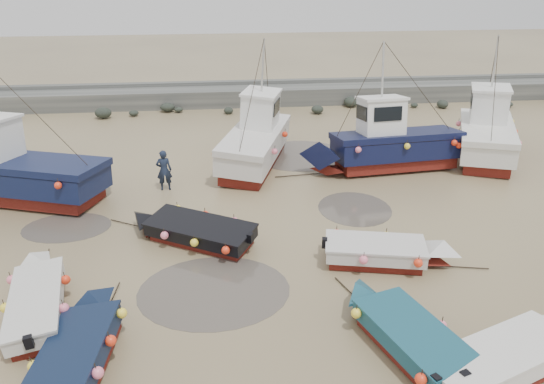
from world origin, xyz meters
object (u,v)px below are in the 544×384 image
Objects in this scene: dinghy_5 at (386,250)px; cabin_boat_2 at (386,144)px; cabin_boat_1 at (256,137)px; cabin_boat_3 at (487,130)px; person at (166,190)px; dinghy_4 at (193,228)px; dinghy_1 at (82,346)px; dinghy_2 at (405,329)px; dinghy_3 at (514,356)px; cabin_boat_0 at (1,171)px; dinghy_0 at (39,296)px.

dinghy_5 is 0.60× the size of cabin_boat_2.
cabin_boat_1 and cabin_boat_3 have the same top height.
cabin_boat_3 is 17.06m from person.
person is (-1.41, 4.96, -0.54)m from dinghy_4.
dinghy_1 is 0.61× the size of cabin_boat_1.
dinghy_2 is 8.86m from dinghy_4.
dinghy_1 is 1.03× the size of dinghy_4.
dinghy_1 is 11.17m from dinghy_3.
dinghy_5 is (-1.68, 5.48, 0.02)m from dinghy_3.
dinghy_2 and dinghy_4 have the same top height.
cabin_boat_0 reaches higher than dinghy_3.
dinghy_2 is 0.61× the size of cabin_boat_2.
dinghy_2 is 0.58× the size of cabin_boat_1.
dinghy_4 is 0.62× the size of cabin_boat_2.
cabin_boat_3 is (6.00, 1.54, 0.01)m from cabin_boat_2.
dinghy_3 is at bearing -53.79° from cabin_boat_1.
person is at bearing -69.83° from cabin_boat_0.
dinghy_5 is (6.71, -2.38, 0.01)m from dinghy_4.
dinghy_3 is 5.73m from dinghy_5.
dinghy_0 is 9.54m from cabin_boat_0.
cabin_boat_2 is (3.39, 12.91, 0.82)m from dinghy_2.
dinghy_3 is 16.93m from cabin_boat_1.
cabin_boat_1 reaches higher than dinghy_5.
person is at bearing 89.02° from dinghy_1.
cabin_boat_1 is at bearing 73.87° from dinghy_1.
dinghy_3 is at bearing 122.23° from person.
cabin_boat_1 reaches higher than dinghy_0.
cabin_boat_2 is (12.02, 12.69, 0.82)m from dinghy_1.
dinghy_1 is at bearing -118.89° from dinghy_3.
dinghy_2 is at bearing -26.27° from dinghy_0.
dinghy_1 is 11.38m from person.
cabin_boat_2 is at bearing 56.57° from dinghy_2.
dinghy_5 is 2.95× the size of person.
dinghy_5 is at bearing 157.38° from cabin_boat_2.
dinghy_1 reaches higher than person.
dinghy_5 is at bearing 132.73° from person.
cabin_boat_2 is at bearing 175.55° from dinghy_5.
cabin_boat_1 is at bearing 46.20° from dinghy_0.
dinghy_3 is 3.37× the size of person.
dinghy_2 is 2.76m from dinghy_3.
dinghy_0 is 13.44m from dinghy_3.
dinghy_2 is at bearing -61.05° from cabin_boat_1.
dinghy_3 is 11.50m from dinghy_4.
person is at bearing 91.51° from cabin_boat_2.
dinghy_4 is (-8.39, 7.86, 0.01)m from dinghy_3.
dinghy_4 is 3.07× the size of person.
cabin_boat_1 reaches higher than dinghy_2.
cabin_boat_1 is at bearing 67.81° from cabin_boat_2.
cabin_boat_0 reaches higher than dinghy_1.
dinghy_4 is 0.54× the size of cabin_boat_0.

